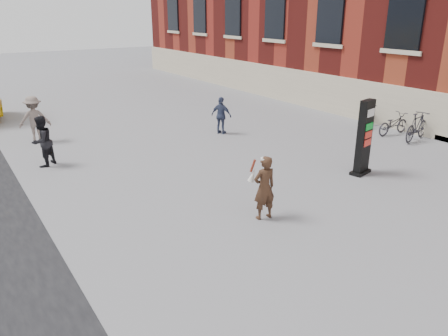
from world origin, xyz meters
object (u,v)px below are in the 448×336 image
bike_7 (367,116)px  pedestrian_c (221,116)px  bike_6 (393,124)px  pedestrian_b (34,119)px  pedestrian_a (42,141)px  bike_5 (417,126)px  woman (264,187)px  info_pylon (364,138)px

bike_7 → pedestrian_c: bearing=45.9°
bike_6 → pedestrian_b: bearing=62.2°
pedestrian_a → bike_6: bearing=125.0°
pedestrian_a → pedestrian_b: bearing=-135.6°
bike_5 → pedestrian_a: bearing=57.4°
pedestrian_b → bike_7: (12.23, -5.59, -0.38)m
pedestrian_a → bike_7: pedestrian_a is taller
pedestrian_b → bike_5: (12.23, -7.92, -0.32)m
woman → bike_5: bearing=-161.1°
woman → bike_5: 9.28m
pedestrian_b → pedestrian_c: (6.51, -2.98, -0.12)m
pedestrian_a → bike_7: bearing=130.5°
pedestrian_b → bike_6: bearing=161.6°
info_pylon → pedestrian_c: 6.32m
bike_5 → bike_7: bike_5 is taller
pedestrian_b → info_pylon: bearing=140.4°
pedestrian_b → bike_6: (12.23, -6.88, -0.44)m
pedestrian_a → bike_6: size_ratio=0.99×
pedestrian_a → pedestrian_c: size_ratio=1.10×
pedestrian_c → bike_6: (5.72, -3.90, -0.31)m
bike_6 → bike_7: bearing=1.6°
info_pylon → woman: bearing=177.3°
info_pylon → bike_6: 5.24m
info_pylon → bike_7: bearing=25.3°
bike_7 → pedestrian_b: bearing=45.8°
pedestrian_c → bike_5: 7.57m
info_pylon → pedestrian_a: bearing=130.2°
bike_5 → bike_7: size_ratio=1.12×
info_pylon → pedestrian_c: bearing=87.3°
pedestrian_c → bike_7: size_ratio=0.91×
pedestrian_c → bike_7: 6.30m
info_pylon → pedestrian_b: bearing=117.0°
pedestrian_c → woman: bearing=124.2°
pedestrian_b → bike_5: pedestrian_b is taller
pedestrian_a → bike_6: pedestrian_a is taller
info_pylon → pedestrian_a: size_ratio=1.40×
woman → pedestrian_a: (-3.57, 6.85, 0.01)m
bike_6 → bike_7: (0.00, 1.29, 0.06)m
pedestrian_a → pedestrian_c: pedestrian_a is taller
bike_6 → bike_7: size_ratio=1.01×
info_pylon → bike_7: (4.65, 3.61, -0.65)m
bike_6 → pedestrian_c: bearing=57.3°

